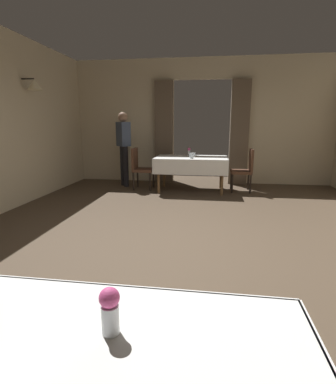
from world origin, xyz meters
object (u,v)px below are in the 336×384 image
(chair_mid_left, at_px, (140,166))
(glass_mid_c, at_px, (194,155))
(dining_table_mid, at_px, (191,161))
(chair_mid_right, at_px, (245,168))
(flower_vase_near, at_px, (110,309))
(glass_mid_b, at_px, (191,156))
(person_waiter_by_doorway, at_px, (124,143))
(flower_vase_mid, at_px, (189,151))

(chair_mid_left, height_order, glass_mid_c, chair_mid_left)
(dining_table_mid, relative_size, chair_mid_left, 1.68)
(dining_table_mid, relative_size, chair_mid_right, 1.68)
(chair_mid_right, bearing_deg, flower_vase_near, -100.37)
(glass_mid_b, xyz_separation_m, person_waiter_by_doorway, (-1.62, 0.56, 0.22))
(glass_mid_b, relative_size, person_waiter_by_doorway, 0.07)
(glass_mid_b, bearing_deg, chair_mid_left, 165.87)
(flower_vase_near, distance_m, glass_mid_b, 5.38)
(dining_table_mid, height_order, flower_vase_mid, flower_vase_mid)
(chair_mid_left, xyz_separation_m, glass_mid_c, (1.22, -0.00, 0.29))
(chair_mid_left, height_order, glass_mid_b, chair_mid_left)
(flower_vase_mid, distance_m, person_waiter_by_doorway, 1.54)
(flower_vase_mid, xyz_separation_m, person_waiter_by_doorway, (-1.53, -0.04, 0.18))
(chair_mid_right, height_order, chair_mid_left, same)
(chair_mid_left, distance_m, person_waiter_by_doorway, 0.73)
(dining_table_mid, bearing_deg, glass_mid_b, -87.36)
(glass_mid_c, bearing_deg, flower_vase_mid, 112.89)
(flower_vase_near, bearing_deg, flower_vase_mid, 91.89)
(glass_mid_c, bearing_deg, chair_mid_left, 179.77)
(chair_mid_right, height_order, glass_mid_b, chair_mid_right)
(dining_table_mid, xyz_separation_m, chair_mid_right, (1.17, 0.10, -0.14))
(chair_mid_left, bearing_deg, flower_vase_mid, 15.76)
(glass_mid_c, bearing_deg, flower_vase_near, -89.34)
(chair_mid_left, xyz_separation_m, person_waiter_by_doorway, (-0.45, 0.27, 0.51))
(flower_vase_near, xyz_separation_m, person_waiter_by_doorway, (-1.73, 5.94, 0.18))
(glass_mid_b, distance_m, glass_mid_c, 0.29)
(flower_vase_near, bearing_deg, person_waiter_by_doorway, 106.22)
(glass_mid_c, bearing_deg, dining_table_mid, -151.88)
(chair_mid_right, height_order, person_waiter_by_doorway, person_waiter_by_doorway)
(chair_mid_left, height_order, flower_vase_near, chair_mid_left)
(chair_mid_left, xyz_separation_m, flower_vase_near, (1.28, -5.67, 0.33))
(dining_table_mid, relative_size, person_waiter_by_doorway, 0.91)
(dining_table_mid, bearing_deg, glass_mid_c, 28.12)
(person_waiter_by_doorway, bearing_deg, chair_mid_right, -4.20)
(flower_vase_mid, bearing_deg, glass_mid_b, -81.26)
(chair_mid_left, relative_size, glass_mid_b, 7.97)
(chair_mid_left, bearing_deg, flower_vase_near, -77.26)
(chair_mid_right, relative_size, glass_mid_c, 9.12)
(chair_mid_right, distance_m, person_waiter_by_doorway, 2.83)
(chair_mid_right, distance_m, flower_vase_near, 5.84)
(flower_vase_near, bearing_deg, glass_mid_b, 91.11)
(flower_vase_mid, bearing_deg, person_waiter_by_doorway, -178.52)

